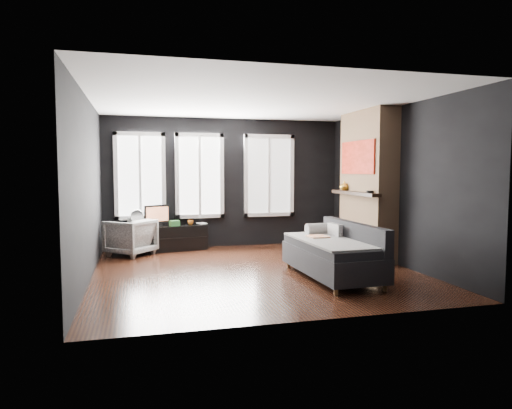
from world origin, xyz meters
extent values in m
plane|color=black|center=(0.00, 0.00, 0.00)|extent=(5.00, 5.00, 0.00)
plane|color=white|center=(0.00, 0.00, 2.70)|extent=(5.00, 5.00, 0.00)
cube|color=black|center=(0.00, 2.50, 1.35)|extent=(5.00, 0.02, 2.70)
cube|color=black|center=(-2.50, 0.00, 1.35)|extent=(0.02, 5.00, 2.70)
cube|color=black|center=(2.50, 0.00, 1.35)|extent=(0.02, 5.00, 2.70)
cube|color=gray|center=(1.21, -0.41, 0.60)|extent=(0.11, 0.35, 0.34)
imported|color=white|center=(-1.95, 1.92, 0.38)|extent=(1.01, 1.02, 0.76)
imported|color=#C6681A|center=(-0.77, 2.27, 0.57)|extent=(0.12, 0.10, 0.12)
imported|color=#9D947E|center=(-0.61, 2.36, 0.63)|extent=(0.18, 0.05, 0.24)
cube|color=#2E6F32|center=(-1.10, 2.17, 0.56)|extent=(0.22, 0.17, 0.11)
imported|color=gold|center=(2.05, 1.05, 1.32)|extent=(0.22, 0.22, 0.18)
cylinder|color=black|center=(2.05, 0.05, 1.25)|extent=(0.16, 0.16, 0.04)
camera|label=1|loc=(-1.79, -7.00, 1.62)|focal=32.00mm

